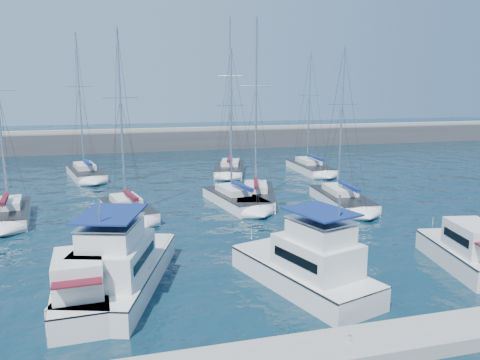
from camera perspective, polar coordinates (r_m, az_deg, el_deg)
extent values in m
plane|color=black|center=(28.59, 2.56, -9.31)|extent=(220.00, 220.00, 0.00)
cube|color=#424244|center=(78.44, -9.10, 4.49)|extent=(160.00, 6.00, 4.00)
cube|color=gray|center=(78.21, -9.15, 6.09)|extent=(160.00, 1.20, 0.50)
cube|color=gray|center=(19.29, 13.16, -19.38)|extent=(40.00, 2.20, 0.60)
cylinder|color=silver|center=(19.08, 13.22, -18.28)|extent=(0.16, 0.16, 0.25)
cube|color=silver|center=(23.50, -18.82, -13.60)|extent=(2.72, 6.66, 1.60)
cube|color=#262628|center=(23.20, -18.94, -11.91)|extent=(2.76, 6.66, 0.08)
cube|color=silver|center=(22.14, -19.12, -10.68)|extent=(2.20, 3.13, 1.60)
cube|color=black|center=(22.11, -19.13, -10.49)|extent=(2.21, 2.52, 0.45)
cube|color=#51101C|center=(20.92, -19.23, -11.11)|extent=(2.03, 2.08, 0.07)
cube|color=silver|center=(25.13, -14.05, -11.65)|extent=(6.36, 10.65, 1.60)
cube|color=#262628|center=(24.85, -14.13, -10.05)|extent=(6.43, 10.67, 0.08)
cube|color=silver|center=(23.46, -15.10, -9.18)|extent=(4.21, 5.34, 1.60)
cube|color=black|center=(23.43, -15.11, -9.00)|extent=(3.98, 4.47, 0.45)
cube|color=silver|center=(22.88, -15.41, -6.42)|extent=(3.23, 3.83, 0.90)
cube|color=navy|center=(22.61, -15.54, -4.00)|extent=(3.65, 4.36, 0.08)
cube|color=silver|center=(24.67, 7.59, -11.85)|extent=(5.56, 9.12, 1.60)
cube|color=#262628|center=(24.38, 7.63, -10.23)|extent=(5.63, 9.14, 0.08)
cube|color=silver|center=(23.35, 9.35, -9.04)|extent=(3.76, 4.59, 1.60)
cube|color=black|center=(23.32, 9.35, -8.85)|extent=(3.58, 3.85, 0.45)
cube|color=silver|center=(22.80, 9.78, -6.23)|extent=(2.89, 3.29, 0.90)
cube|color=navy|center=(22.53, 9.87, -3.80)|extent=(3.27, 3.75, 0.08)
cube|color=silver|center=(29.68, 25.52, -8.84)|extent=(3.64, 7.18, 1.60)
cube|color=#262628|center=(29.45, 25.64, -7.46)|extent=(3.68, 7.19, 0.08)
cube|color=silver|center=(28.52, 26.62, -6.35)|extent=(2.59, 3.50, 1.60)
cube|color=black|center=(28.50, 26.63, -6.19)|extent=(2.51, 2.89, 0.45)
cube|color=silver|center=(40.07, -26.44, -4.02)|extent=(3.83, 7.86, 1.30)
cube|color=#262628|center=(39.92, -26.52, -3.15)|extent=(3.89, 7.87, 0.06)
cube|color=silver|center=(40.31, -26.51, -2.55)|extent=(2.31, 3.51, 0.55)
cylinder|color=silver|center=(38.62, -26.76, -2.29)|extent=(0.54, 3.78, 0.12)
cube|color=#51101C|center=(38.50, -26.79, -2.11)|extent=(0.73, 3.43, 0.28)
cube|color=silver|center=(38.01, -13.51, -3.91)|extent=(4.45, 7.67, 1.30)
cube|color=#262628|center=(37.86, -13.55, -2.99)|extent=(4.51, 7.68, 0.06)
cube|color=silver|center=(38.21, -13.73, -2.37)|extent=(2.57, 3.49, 0.55)
cylinder|color=silver|center=(37.51, -14.31, 7.71)|extent=(0.18, 0.18, 12.99)
cylinder|color=silver|center=(36.64, -13.20, -2.05)|extent=(0.88, 3.54, 0.12)
cube|color=#51101C|center=(36.51, -13.17, -1.85)|extent=(1.03, 3.24, 0.28)
cube|color=white|center=(40.50, -0.57, -2.66)|extent=(4.27, 8.66, 1.30)
cube|color=#262628|center=(40.35, -0.57, -1.79)|extent=(4.32, 8.67, 0.06)
cube|color=white|center=(40.74, -0.87, -1.21)|extent=(2.47, 3.89, 0.55)
cylinder|color=silver|center=(40.16, -1.08, 7.42)|extent=(0.18, 0.18, 11.81)
cylinder|color=silver|center=(39.06, 0.18, -0.92)|extent=(0.82, 4.10, 0.12)
cube|color=navy|center=(38.94, 0.24, -0.74)|extent=(0.98, 3.73, 0.28)
cube|color=silver|center=(41.75, 1.91, -2.24)|extent=(5.28, 8.86, 1.30)
cube|color=#262628|center=(41.60, 1.92, -1.40)|extent=(5.34, 8.88, 0.06)
cube|color=silver|center=(42.05, 1.91, -0.82)|extent=(2.94, 4.06, 0.55)
cylinder|color=silver|center=(41.45, 1.97, 9.41)|extent=(0.18, 0.18, 14.52)
cylinder|color=silver|center=(40.20, 1.96, -0.58)|extent=(1.26, 4.04, 0.12)
cube|color=#51101C|center=(40.07, 1.96, -0.40)|extent=(1.37, 3.70, 0.28)
cube|color=white|center=(41.45, 12.31, -2.60)|extent=(3.73, 8.81, 1.30)
cube|color=#262628|center=(41.31, 12.34, -1.75)|extent=(3.79, 8.81, 0.06)
cube|color=white|center=(41.72, 12.08, -1.16)|extent=(2.27, 3.91, 0.55)
cylinder|color=silver|center=(41.17, 12.27, 7.36)|extent=(0.18, 0.18, 11.96)
cylinder|color=silver|center=(39.97, 13.09, -0.94)|extent=(0.49, 4.28, 0.12)
cube|color=navy|center=(39.85, 13.16, -0.76)|extent=(0.68, 3.88, 0.28)
cube|color=silver|center=(55.59, -18.27, 0.59)|extent=(4.86, 9.47, 1.30)
cube|color=#262628|center=(55.48, -18.31, 1.23)|extent=(4.92, 9.48, 0.06)
cube|color=silver|center=(55.98, -18.42, 1.64)|extent=(2.75, 4.28, 0.55)
cylinder|color=silver|center=(55.64, -18.96, 9.24)|extent=(0.18, 0.18, 14.44)
cylinder|color=silver|center=(54.02, -18.12, 1.92)|extent=(1.08, 4.44, 0.12)
cube|color=navy|center=(53.90, -18.12, 2.06)|extent=(1.21, 4.05, 0.28)
cube|color=silver|center=(55.19, -1.22, 1.08)|extent=(5.37, 8.56, 1.30)
cube|color=#262628|center=(55.08, -1.23, 1.73)|extent=(5.43, 8.58, 0.06)
cube|color=silver|center=(55.52, -1.20, 2.14)|extent=(2.98, 3.95, 0.55)
cylinder|color=silver|center=(55.12, -1.21, 10.90)|extent=(0.18, 0.18, 16.50)
cylinder|color=silver|center=(53.76, -1.31, 2.43)|extent=(1.32, 3.85, 0.12)
cube|color=#51101C|center=(53.64, -1.32, 2.57)|extent=(1.42, 3.54, 0.28)
cube|color=white|center=(57.07, 8.54, 1.30)|extent=(3.22, 9.06, 1.30)
cube|color=#262628|center=(56.96, 8.56, 1.92)|extent=(3.28, 9.07, 0.06)
cube|color=white|center=(57.43, 8.36, 2.33)|extent=(2.05, 3.98, 0.55)
cylinder|color=silver|center=(57.11, 8.42, 8.91)|extent=(0.18, 0.18, 12.76)
cylinder|color=silver|center=(55.60, 9.11, 2.59)|extent=(0.23, 4.50, 0.12)
cube|color=navy|center=(55.49, 9.15, 2.72)|extent=(0.45, 4.05, 0.28)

